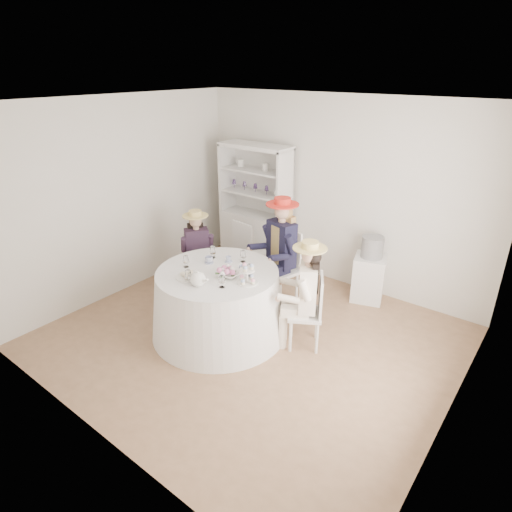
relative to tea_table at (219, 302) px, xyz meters
The scene contains 23 objects.
ground 0.58m from the tea_table, 18.49° to the left, with size 4.50×4.50×0.00m, color #866143.
ceiling 2.33m from the tea_table, 18.49° to the left, with size 4.50×4.50×0.00m, color white.
wall_back 2.36m from the tea_table, 79.53° to the left, with size 4.50×4.50×0.00m, color silver.
wall_front 2.13m from the tea_table, 78.10° to the right, with size 4.50×4.50×0.00m, color silver.
wall_left 2.08m from the tea_table, behind, with size 4.50×4.50×0.00m, color silver.
wall_right 2.81m from the tea_table, ahead, with size 4.50×4.50×0.00m, color silver.
tea_table is the anchor object (origin of this frame).
hutch 2.08m from the tea_table, 114.97° to the left, with size 1.23×0.64×1.95m.
side_table 2.18m from the tea_table, 59.55° to the left, with size 0.42×0.42×0.65m, color silver.
hatbox 2.21m from the tea_table, 59.55° to the left, with size 0.29×0.29×0.29m, color black.
guest_left 1.09m from the tea_table, 147.87° to the left, with size 0.53×0.51×1.24m.
guest_mid 1.14m from the tea_table, 80.33° to the left, with size 0.57×0.61×1.50m.
guest_right 1.10m from the tea_table, 22.24° to the left, with size 0.56×0.52×1.32m.
spare_chair 1.37m from the tea_table, 113.58° to the left, with size 0.45×0.45×0.98m.
teacup_a 0.52m from the tea_table, 154.72° to the left, with size 0.10×0.10×0.08m, color white.
teacup_b 0.53m from the tea_table, 103.61° to the left, with size 0.07×0.07×0.06m, color white.
teacup_c 0.53m from the tea_table, 40.11° to the left, with size 0.08×0.08×0.06m, color white.
flower_bowl 0.50m from the tea_table, ahead, with size 0.22×0.22×0.05m, color white.
flower_arrangement 0.54m from the tea_table, 14.50° to the right, with size 0.17×0.18×0.07m.
table_teapot 0.63m from the tea_table, 79.64° to the right, with size 0.24×0.17×0.18m.
sandwich_plate 0.55m from the tea_table, 115.98° to the right, with size 0.29×0.29×0.06m.
cupcake_stand 0.67m from the tea_table, ahead, with size 0.23×0.23×0.22m.
stemware_set 0.49m from the tea_table, 90.00° to the right, with size 0.83×0.86×0.15m.
Camera 1 is at (2.70, -3.40, 3.04)m, focal length 30.00 mm.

